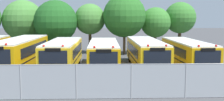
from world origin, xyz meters
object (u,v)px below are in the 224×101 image
object	(u,v)px
school_bus_1	(20,52)
tree_4	(126,16)
tree_2	(56,22)
traffic_cone	(103,91)
tree_1	(23,20)
tree_6	(180,17)
tree_3	(90,19)
school_bus_3	(104,54)
school_bus_4	(146,53)
school_bus_5	(187,53)
school_bus_2	(63,53)
tree_5	(155,22)

from	to	relation	value
school_bus_1	tree_4	world-z (taller)	tree_4
tree_2	traffic_cone	size ratio (longest dim) A/B	11.29
tree_1	tree_6	world-z (taller)	tree_1
school_bus_1	tree_3	bearing A→B (deg)	-118.20
tree_4	traffic_cone	world-z (taller)	tree_4
school_bus_3	traffic_cone	world-z (taller)	school_bus_3
tree_1	school_bus_4	bearing A→B (deg)	-38.42
school_bus_4	tree_1	xyz separation A→B (m)	(-13.89, 11.02, 2.76)
traffic_cone	school_bus_5	bearing A→B (deg)	48.66
school_bus_4	school_bus_5	bearing A→B (deg)	177.19
school_bus_2	tree_3	distance (m)	10.91
school_bus_3	tree_3	xyz separation A→B (m)	(-1.65, 10.26, 2.89)
school_bus_5	tree_4	xyz separation A→B (m)	(-4.75, 9.18, 3.23)
tree_5	tree_2	bearing A→B (deg)	-174.87
tree_1	tree_2	bearing A→B (deg)	-26.42
school_bus_1	tree_3	size ratio (longest dim) A/B	1.76
school_bus_3	tree_6	size ratio (longest dim) A/B	1.49
tree_2	tree_5	distance (m)	12.11
school_bus_4	school_bus_5	xyz separation A→B (m)	(3.70, -0.14, -0.03)
tree_2	tree_6	world-z (taller)	tree_2
school_bus_2	school_bus_5	xyz separation A→B (m)	(11.10, 0.16, -0.02)
school_bus_5	tree_6	distance (m)	12.19
school_bus_3	school_bus_4	size ratio (longest dim) A/B	0.94
tree_6	school_bus_4	bearing A→B (deg)	-118.25
school_bus_3	tree_5	distance (m)	12.25
school_bus_1	tree_6	size ratio (longest dim) A/B	1.69
school_bus_2	tree_4	distance (m)	11.75
school_bus_2	traffic_cone	world-z (taller)	school_bus_2
tree_4	tree_6	world-z (taller)	tree_4
school_bus_3	school_bus_5	world-z (taller)	school_bus_5
tree_6	traffic_cone	world-z (taller)	tree_6
school_bus_1	traffic_cone	distance (m)	11.50
school_bus_2	tree_6	world-z (taller)	tree_6
school_bus_3	tree_3	bearing A→B (deg)	-80.58
school_bus_4	tree_6	world-z (taller)	tree_6
tree_1	tree_4	xyz separation A→B (m)	(12.84, -1.98, 0.44)
school_bus_2	school_bus_3	size ratio (longest dim) A/B	0.97
school_bus_3	traffic_cone	size ratio (longest dim) A/B	16.59
school_bus_3	tree_6	bearing A→B (deg)	-130.26
school_bus_4	tree_6	size ratio (longest dim) A/B	1.59
school_bus_1	tree_2	size ratio (longest dim) A/B	1.66
school_bus_2	school_bus_3	xyz separation A→B (m)	(3.60, 0.09, -0.04)
school_bus_5	traffic_cone	xyz separation A→B (m)	(-7.59, -8.63, -1.07)
school_bus_5	tree_4	bearing A→B (deg)	-63.98
school_bus_2	school_bus_5	distance (m)	11.10
school_bus_2	traffic_cone	distance (m)	9.23
tree_2	tree_6	distance (m)	15.80
tree_3	tree_6	size ratio (longest dim) A/B	0.96
school_bus_4	tree_4	distance (m)	9.65
school_bus_2	tree_3	xyz separation A→B (m)	(1.95, 10.35, 2.84)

